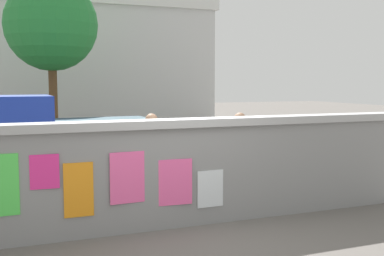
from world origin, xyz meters
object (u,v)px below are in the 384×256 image
at_px(tree_roadside, 51,25).
at_px(motorcycle, 226,157).
at_px(auto_rickshaw_truck, 68,135).
at_px(person_bystander, 240,148).
at_px(person_walking, 152,150).

bearing_deg(tree_roadside, motorcycle, -66.17).
xyz_separation_m(motorcycle, tree_roadside, (-3.09, 7.00, 3.57)).
height_order(auto_rickshaw_truck, person_bystander, auto_rickshaw_truck).
distance_m(person_walking, person_bystander, 1.59).
distance_m(auto_rickshaw_truck, person_bystander, 4.81).
height_order(auto_rickshaw_truck, motorcycle, auto_rickshaw_truck).
bearing_deg(person_walking, person_bystander, -12.77).
relative_size(person_walking, person_bystander, 1.00).
height_order(auto_rickshaw_truck, tree_roadside, tree_roadside).
bearing_deg(tree_roadside, auto_rickshaw_truck, -91.78).
bearing_deg(auto_rickshaw_truck, motorcycle, -31.65).
bearing_deg(motorcycle, person_walking, -142.67).
xyz_separation_m(person_walking, tree_roadside, (-0.80, 8.75, 3.05)).
height_order(motorcycle, person_walking, person_walking).
xyz_separation_m(motorcycle, person_bystander, (-0.74, -2.10, 0.52)).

